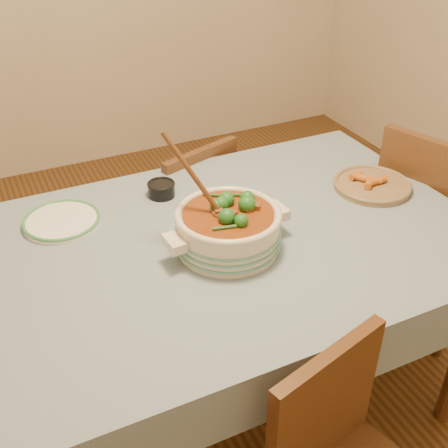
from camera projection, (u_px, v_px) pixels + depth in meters
name	position (u px, v px, depth m)	size (l,w,h in m)	color
floor	(221.00, 399.00, 2.18)	(4.50, 4.50, 0.00)	#4A2815
dining_table	(220.00, 263.00, 1.82)	(1.68, 1.08, 0.76)	brown
stew_casserole	(228.00, 226.00, 1.69)	(0.41, 0.33, 0.38)	beige
white_plate	(62.00, 221.00, 1.84)	(0.29, 0.29, 0.02)	white
condiment_bowl	(161.00, 188.00, 1.98)	(0.12, 0.12, 0.05)	black
fried_plate	(372.00, 184.00, 2.03)	(0.35, 0.35, 0.05)	#8C6A4E
chair_far	(188.00, 214.00, 2.47)	(0.47, 0.47, 0.80)	#55371A
chair_right	(433.00, 225.00, 2.27)	(0.55, 0.55, 0.92)	#55371A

